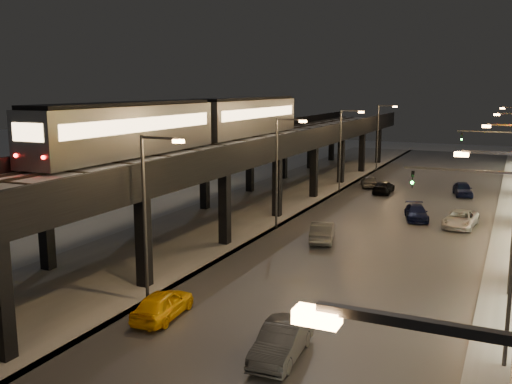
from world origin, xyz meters
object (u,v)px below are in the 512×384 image
at_px(car_onc_white, 416,213).
at_px(car_onc_silver, 281,342).
at_px(car_taxi, 163,305).
at_px(car_onc_dark, 460,220).
at_px(car_mid_dark, 383,188).
at_px(car_near_white, 322,232).
at_px(subway_train, 199,121).
at_px(car_far_white, 369,181).
at_px(car_onc_red, 463,190).

bearing_deg(car_onc_white, car_onc_silver, -107.36).
bearing_deg(car_taxi, car_onc_dark, -119.07).
xyz_separation_m(car_mid_dark, car_onc_silver, (4.35, -40.01, 0.09)).
xyz_separation_m(car_near_white, car_onc_white, (5.23, 10.07, -0.13)).
height_order(subway_train, car_onc_white, subway_train).
relative_size(subway_train, car_mid_dark, 8.40).
relative_size(car_taxi, car_onc_silver, 0.92).
distance_m(car_near_white, car_onc_silver, 19.06).
distance_m(car_mid_dark, car_onc_dark, 15.49).
distance_m(subway_train, car_onc_silver, 28.85).
relative_size(subway_train, car_taxi, 9.10).
height_order(subway_train, car_onc_silver, subway_train).
bearing_deg(car_onc_silver, car_far_white, 95.06).
xyz_separation_m(car_taxi, car_mid_dark, (2.65, 38.51, -0.06)).
bearing_deg(car_far_white, subway_train, 47.29).
relative_size(car_onc_dark, car_onc_white, 1.13).
height_order(car_onc_silver, car_onc_dark, car_onc_silver).
relative_size(car_mid_dark, car_onc_silver, 1.00).
relative_size(car_mid_dark, car_onc_red, 1.07).
xyz_separation_m(subway_train, car_onc_dark, (21.54, 5.33, -7.80)).
distance_m(car_near_white, car_mid_dark, 21.43).
bearing_deg(car_taxi, subway_train, -69.28).
distance_m(car_taxi, car_onc_dark, 28.46).
xyz_separation_m(subway_train, car_taxi, (9.83, -20.62, -7.77)).
relative_size(car_onc_silver, car_onc_white, 1.05).
distance_m(subway_train, car_onc_red, 29.55).
bearing_deg(car_near_white, car_onc_red, -122.38).
bearing_deg(car_onc_white, car_onc_red, 63.46).
height_order(subway_train, car_near_white, subway_train).
bearing_deg(car_taxi, car_onc_silver, 163.14).
height_order(car_taxi, car_far_white, car_taxi).
height_order(car_taxi, car_near_white, car_near_white).
relative_size(car_taxi, car_onc_red, 0.99).
distance_m(car_near_white, car_far_white, 24.82).
height_order(car_near_white, car_mid_dark, car_near_white).
bearing_deg(car_far_white, car_onc_silver, 81.62).
xyz_separation_m(car_onc_white, car_onc_red, (2.63, 13.35, 0.09)).
bearing_deg(car_onc_white, car_far_white, 102.45).
distance_m(car_mid_dark, car_onc_white, 12.55).
bearing_deg(car_far_white, car_onc_red, 155.68).
distance_m(car_taxi, car_onc_silver, 7.15).
xyz_separation_m(car_onc_dark, car_onc_red, (-1.10, 14.55, 0.04)).
height_order(car_near_white, car_onc_white, car_near_white).
height_order(car_mid_dark, car_onc_white, car_mid_dark).
relative_size(car_near_white, car_onc_silver, 1.01).
bearing_deg(car_onc_red, car_onc_white, -114.22).
height_order(car_near_white, car_onc_red, car_near_white).
bearing_deg(subway_train, car_near_white, -15.70).
xyz_separation_m(car_near_white, car_far_white, (-2.49, 24.70, -0.06)).
relative_size(car_mid_dark, car_far_white, 1.12).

